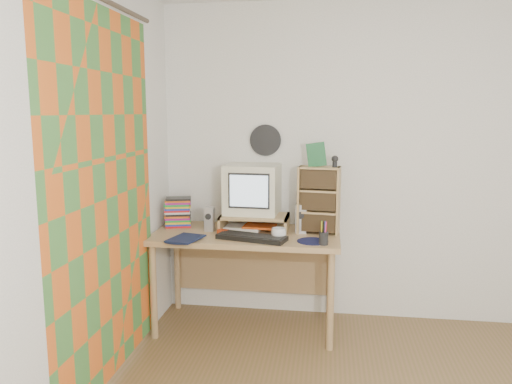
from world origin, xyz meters
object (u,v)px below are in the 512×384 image
(cd_rack, at_px, (319,200))
(diary, at_px, (174,236))
(crt_monitor, at_px, (252,189))
(desk, at_px, (248,248))
(dvd_stack, at_px, (178,209))
(mug, at_px, (279,234))
(keyboard, at_px, (252,237))

(cd_rack, distance_m, diary, 1.11)
(diary, bearing_deg, crt_monitor, 52.59)
(cd_rack, bearing_deg, desk, -169.89)
(dvd_stack, bearing_deg, mug, -35.32)
(cd_rack, height_order, diary, cd_rack)
(desk, distance_m, diary, 0.60)
(diary, bearing_deg, mug, 20.54)
(desk, relative_size, dvd_stack, 5.00)
(dvd_stack, relative_size, cd_rack, 0.56)
(cd_rack, bearing_deg, mug, -129.58)
(desk, bearing_deg, keyboard, -74.31)
(cd_rack, bearing_deg, keyboard, -141.29)
(crt_monitor, xyz_separation_m, mug, (0.24, -0.32, -0.27))
(keyboard, distance_m, cd_rack, 0.60)
(dvd_stack, bearing_deg, keyboard, -42.49)
(cd_rack, bearing_deg, crt_monitor, -179.34)
(cd_rack, bearing_deg, dvd_stack, -175.25)
(dvd_stack, height_order, diary, dvd_stack)
(crt_monitor, distance_m, mug, 0.48)
(crt_monitor, relative_size, keyboard, 0.80)
(mug, bearing_deg, cd_rack, 42.99)
(crt_monitor, bearing_deg, mug, -49.69)
(keyboard, bearing_deg, crt_monitor, 113.36)
(crt_monitor, distance_m, dvd_stack, 0.62)
(keyboard, relative_size, cd_rack, 0.99)
(crt_monitor, xyz_separation_m, keyboard, (0.05, -0.35, -0.29))
(keyboard, height_order, diary, diary)
(cd_rack, xyz_separation_m, mug, (-0.28, -0.26, -0.21))
(desk, distance_m, keyboard, 0.31)
(keyboard, bearing_deg, dvd_stack, 167.49)
(keyboard, relative_size, dvd_stack, 1.79)
(desk, distance_m, cd_rack, 0.66)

